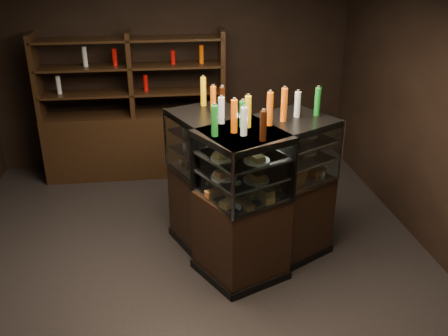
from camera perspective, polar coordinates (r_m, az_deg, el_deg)
The scene contains 7 objects.
ground at distance 5.46m, azimuth -3.57°, elevation -9.44°, with size 5.00×5.00×0.00m, color black.
room_shell at distance 4.66m, azimuth -4.20°, elevation 10.71°, with size 5.02×5.02×3.01m.
display_case at distance 5.10m, azimuth 2.43°, elevation -5.47°, with size 1.73×1.54×1.50m.
food_display at distance 4.81m, azimuth 2.56°, elevation 1.12°, with size 1.31×1.24×0.46m.
bottles_top at distance 4.64m, azimuth 2.69°, elevation 6.75°, with size 1.15×1.10×0.30m.
potted_conifer at distance 5.43m, azimuth 7.17°, elevation -4.39°, with size 0.36×0.36×0.77m.
back_shelving at distance 7.01m, azimuth -10.08°, elevation 3.81°, with size 2.47×0.49×2.00m.
Camera 1 is at (-0.35, -4.51, 3.07)m, focal length 40.00 mm.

